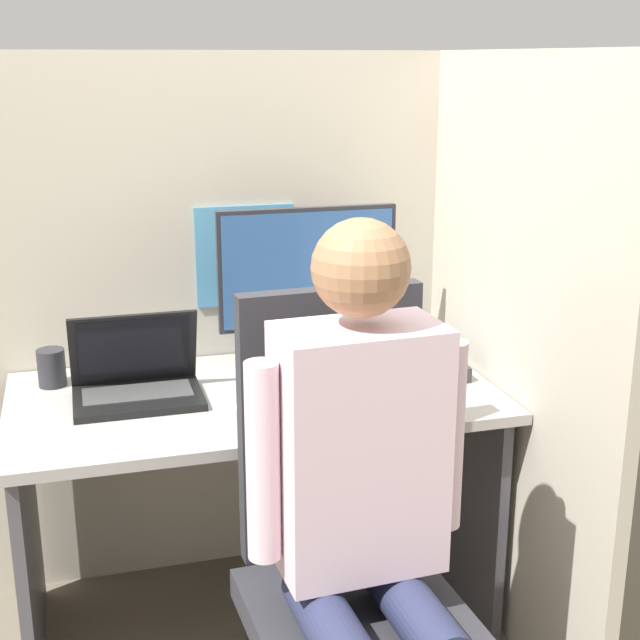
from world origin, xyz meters
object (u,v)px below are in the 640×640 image
(laptop, at_px, (137,383))
(coffee_mug, at_px, (427,345))
(paper_box, at_px, (308,357))
(office_chair, at_px, (344,542))
(carrot_toy, at_px, (321,415))
(person, at_px, (366,495))
(monitor, at_px, (308,276))
(pen_cup, at_px, (52,368))
(stapler, at_px, (455,368))

(laptop, bearing_deg, coffee_mug, 5.37)
(paper_box, distance_m, office_chair, 0.75)
(carrot_toy, xyz_separation_m, person, (-0.04, -0.47, 0.02))
(paper_box, xyz_separation_m, person, (-0.12, -0.89, 0.01))
(carrot_toy, bearing_deg, person, -94.79)
(monitor, bearing_deg, coffee_mug, -5.83)
(carrot_toy, bearing_deg, office_chair, -95.76)
(laptop, height_order, carrot_toy, laptop)
(pen_cup, bearing_deg, laptop, -37.32)
(coffee_mug, bearing_deg, paper_box, 174.59)
(monitor, distance_m, office_chair, 0.86)
(paper_box, distance_m, pen_cup, 0.74)
(carrot_toy, relative_size, person, 0.12)
(laptop, relative_size, stapler, 2.15)
(office_chair, xyz_separation_m, person, (-0.01, -0.17, 0.21))
(laptop, xyz_separation_m, coffee_mug, (0.88, 0.08, 0.00))
(person, relative_size, coffee_mug, 13.36)
(stapler, xyz_separation_m, office_chair, (-0.51, -0.55, -0.19))
(monitor, bearing_deg, stapler, -23.68)
(office_chair, bearing_deg, carrot_toy, 84.24)
(paper_box, xyz_separation_m, monitor, (0.00, 0.00, 0.25))
(carrot_toy, distance_m, coffee_mug, 0.59)
(paper_box, relative_size, stapler, 1.85)
(laptop, distance_m, person, 0.87)
(office_chair, xyz_separation_m, pen_cup, (-0.63, 0.77, 0.22))
(carrot_toy, relative_size, pen_cup, 1.43)
(paper_box, bearing_deg, laptop, -167.11)
(pen_cup, bearing_deg, paper_box, -4.10)
(paper_box, distance_m, stapler, 0.43)
(carrot_toy, height_order, office_chair, office_chair)
(paper_box, relative_size, pen_cup, 2.76)
(coffee_mug, bearing_deg, office_chair, -124.86)
(coffee_mug, distance_m, pen_cup, 1.11)
(coffee_mug, bearing_deg, pen_cup, 175.47)
(paper_box, height_order, office_chair, office_chair)
(paper_box, bearing_deg, monitor, 90.00)
(laptop, relative_size, coffee_mug, 3.47)
(laptop, relative_size, person, 0.26)
(laptop, height_order, person, person)
(monitor, xyz_separation_m, person, (-0.12, -0.90, -0.24))
(paper_box, xyz_separation_m, laptop, (-0.51, -0.12, 0.01))
(pen_cup, bearing_deg, office_chair, -50.72)
(paper_box, bearing_deg, stapler, -23.35)
(laptop, bearing_deg, monitor, 13.18)
(monitor, height_order, stapler, monitor)
(paper_box, height_order, person, person)
(office_chair, distance_m, person, 0.27)
(carrot_toy, distance_m, office_chair, 0.35)
(paper_box, relative_size, monitor, 0.56)
(paper_box, distance_m, person, 0.90)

